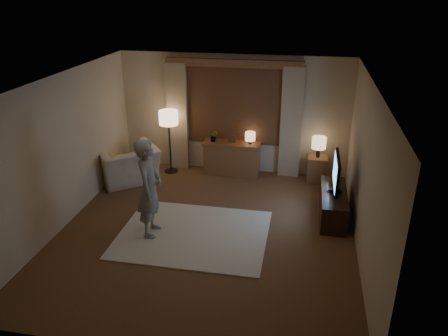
% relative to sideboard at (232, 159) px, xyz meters
% --- Properties ---
extents(room, '(5.04, 5.54, 2.64)m').
position_rel_sideboard_xyz_m(room, '(-0.00, -2.00, 0.98)').
color(room, brown).
rests_on(room, ground).
extents(rug, '(2.50, 2.00, 0.02)m').
position_rel_sideboard_xyz_m(rug, '(-0.20, -2.64, -0.34)').
color(rug, beige).
rests_on(rug, floor).
extents(sideboard, '(1.20, 0.40, 0.70)m').
position_rel_sideboard_xyz_m(sideboard, '(0.00, 0.00, 0.00)').
color(sideboard, brown).
rests_on(sideboard, floor).
extents(picture_frame, '(0.16, 0.02, 0.20)m').
position_rel_sideboard_xyz_m(picture_frame, '(-0.00, 0.00, 0.45)').
color(picture_frame, brown).
rests_on(picture_frame, sideboard).
extents(plant, '(0.17, 0.13, 0.30)m').
position_rel_sideboard_xyz_m(plant, '(-0.40, 0.00, 0.50)').
color(plant, '#999999').
rests_on(plant, sideboard).
extents(table_lamp_sideboard, '(0.22, 0.22, 0.30)m').
position_rel_sideboard_xyz_m(table_lamp_sideboard, '(0.40, 0.00, 0.55)').
color(table_lamp_sideboard, black).
rests_on(table_lamp_sideboard, sideboard).
extents(floor_lamp, '(0.41, 0.41, 1.42)m').
position_rel_sideboard_xyz_m(floor_lamp, '(-1.37, -0.15, 0.84)').
color(floor_lamp, black).
rests_on(floor_lamp, floor).
extents(armchair, '(1.56, 1.54, 0.77)m').
position_rel_sideboard_xyz_m(armchair, '(-2.10, -0.81, 0.03)').
color(armchair, beige).
rests_on(armchair, floor).
extents(side_table, '(0.40, 0.40, 0.56)m').
position_rel_sideboard_xyz_m(side_table, '(1.85, -0.05, -0.07)').
color(side_table, brown).
rests_on(side_table, floor).
extents(table_lamp_side, '(0.30, 0.30, 0.44)m').
position_rel_sideboard_xyz_m(table_lamp_side, '(1.85, -0.05, 0.52)').
color(table_lamp_side, black).
rests_on(table_lamp_side, side_table).
extents(tv_stand, '(0.45, 1.40, 0.50)m').
position_rel_sideboard_xyz_m(tv_stand, '(2.15, -1.56, -0.10)').
color(tv_stand, black).
rests_on(tv_stand, floor).
extents(tv, '(0.23, 0.95, 0.68)m').
position_rel_sideboard_xyz_m(tv, '(2.14, -1.56, 0.53)').
color(tv, black).
rests_on(tv, tv_stand).
extents(person, '(0.45, 0.65, 1.69)m').
position_rel_sideboard_xyz_m(person, '(-0.90, -2.74, 0.51)').
color(person, gray).
rests_on(person, rug).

